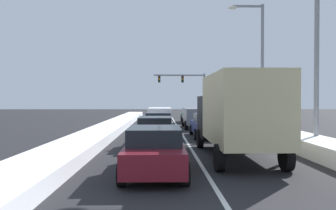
{
  "coord_description": "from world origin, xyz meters",
  "views": [
    {
      "loc": [
        -1.47,
        -4.4,
        2.39
      ],
      "look_at": [
        -0.76,
        27.92,
        1.86
      ],
      "focal_mm": 35.04,
      "sensor_mm": 36.0,
      "label": 1
    }
  ],
  "objects_px": {
    "traffic_light_gantry": "(188,85)",
    "roadside_sign_right": "(253,84)",
    "suv_white_center_lane_fourth": "(160,115)",
    "sedan_silver_center_lane_third": "(158,123)",
    "sedan_maroon_center_lane_nearest": "(155,150)",
    "street_lamp_right_mid": "(258,57)",
    "street_lamp_right_near": "(310,38)",
    "sedan_navy_right_lane_second": "(208,125)",
    "box_truck_right_lane_nearest": "(236,112)",
    "suv_gray_right_lane_third": "(196,116)",
    "sedan_charcoal_center_lane_second": "(155,131)",
    "sedan_green_right_lane_fourth": "(191,115)"
  },
  "relations": [
    {
      "from": "traffic_light_gantry",
      "to": "roadside_sign_right",
      "type": "bearing_deg",
      "value": -67.51
    },
    {
      "from": "suv_white_center_lane_fourth",
      "to": "sedan_silver_center_lane_third",
      "type": "bearing_deg",
      "value": -90.75
    },
    {
      "from": "sedan_maroon_center_lane_nearest",
      "to": "suv_white_center_lane_fourth",
      "type": "height_order",
      "value": "suv_white_center_lane_fourth"
    },
    {
      "from": "street_lamp_right_mid",
      "to": "roadside_sign_right",
      "type": "distance_m",
      "value": 10.64
    },
    {
      "from": "traffic_light_gantry",
      "to": "street_lamp_right_near",
      "type": "distance_m",
      "value": 32.67
    },
    {
      "from": "sedan_navy_right_lane_second",
      "to": "box_truck_right_lane_nearest",
      "type": "bearing_deg",
      "value": -89.29
    },
    {
      "from": "suv_gray_right_lane_third",
      "to": "traffic_light_gantry",
      "type": "height_order",
      "value": "traffic_light_gantry"
    },
    {
      "from": "suv_gray_right_lane_third",
      "to": "street_lamp_right_mid",
      "type": "distance_m",
      "value": 7.04
    },
    {
      "from": "sedan_charcoal_center_lane_second",
      "to": "street_lamp_right_near",
      "type": "bearing_deg",
      "value": -11.93
    },
    {
      "from": "suv_gray_right_lane_third",
      "to": "sedan_charcoal_center_lane_second",
      "type": "distance_m",
      "value": 11.06
    },
    {
      "from": "traffic_light_gantry",
      "to": "sedan_navy_right_lane_second",
      "type": "bearing_deg",
      "value": -92.25
    },
    {
      "from": "sedan_navy_right_lane_second",
      "to": "sedan_maroon_center_lane_nearest",
      "type": "xyz_separation_m",
      "value": [
        -3.18,
        -10.23,
        0.0
      ]
    },
    {
      "from": "sedan_silver_center_lane_third",
      "to": "street_lamp_right_near",
      "type": "height_order",
      "value": "street_lamp_right_near"
    },
    {
      "from": "roadside_sign_right",
      "to": "suv_gray_right_lane_third",
      "type": "bearing_deg",
      "value": -134.75
    },
    {
      "from": "street_lamp_right_near",
      "to": "sedan_maroon_center_lane_nearest",
      "type": "bearing_deg",
      "value": -146.72
    },
    {
      "from": "sedan_charcoal_center_lane_second",
      "to": "roadside_sign_right",
      "type": "xyz_separation_m",
      "value": [
        9.99,
        17.36,
        3.25
      ]
    },
    {
      "from": "sedan_maroon_center_lane_nearest",
      "to": "traffic_light_gantry",
      "type": "distance_m",
      "value": 37.67
    },
    {
      "from": "sedan_charcoal_center_lane_second",
      "to": "roadside_sign_right",
      "type": "height_order",
      "value": "roadside_sign_right"
    },
    {
      "from": "suv_white_center_lane_fourth",
      "to": "street_lamp_right_near",
      "type": "xyz_separation_m",
      "value": [
        7.07,
        -13.51,
        4.24
      ]
    },
    {
      "from": "box_truck_right_lane_nearest",
      "to": "sedan_green_right_lane_fourth",
      "type": "height_order",
      "value": "box_truck_right_lane_nearest"
    },
    {
      "from": "sedan_green_right_lane_fourth",
      "to": "suv_white_center_lane_fourth",
      "type": "distance_m",
      "value": 6.23
    },
    {
      "from": "sedan_green_right_lane_fourth",
      "to": "street_lamp_right_mid",
      "type": "distance_m",
      "value": 11.89
    },
    {
      "from": "roadside_sign_right",
      "to": "suv_white_center_lane_fourth",
      "type": "bearing_deg",
      "value": -151.13
    },
    {
      "from": "sedan_green_right_lane_fourth",
      "to": "street_lamp_right_near",
      "type": "bearing_deg",
      "value": -78.53
    },
    {
      "from": "sedan_navy_right_lane_second",
      "to": "sedan_maroon_center_lane_nearest",
      "type": "bearing_deg",
      "value": -107.25
    },
    {
      "from": "box_truck_right_lane_nearest",
      "to": "roadside_sign_right",
      "type": "relative_size",
      "value": 1.31
    },
    {
      "from": "suv_white_center_lane_fourth",
      "to": "suv_gray_right_lane_third",
      "type": "bearing_deg",
      "value": -24.78
    },
    {
      "from": "sedan_navy_right_lane_second",
      "to": "sedan_charcoal_center_lane_second",
      "type": "distance_m",
      "value": 5.16
    },
    {
      "from": "traffic_light_gantry",
      "to": "suv_gray_right_lane_third",
      "type": "bearing_deg",
      "value": -93.05
    },
    {
      "from": "sedan_charcoal_center_lane_second",
      "to": "sedan_silver_center_lane_third",
      "type": "relative_size",
      "value": 1.0
    },
    {
      "from": "sedan_silver_center_lane_third",
      "to": "suv_white_center_lane_fourth",
      "type": "xyz_separation_m",
      "value": [
        0.08,
        6.42,
        0.25
      ]
    },
    {
      "from": "sedan_silver_center_lane_third",
      "to": "street_lamp_right_mid",
      "type": "xyz_separation_m",
      "value": [
        7.31,
        1.59,
        4.76
      ]
    },
    {
      "from": "sedan_charcoal_center_lane_second",
      "to": "street_lamp_right_mid",
      "type": "height_order",
      "value": "street_lamp_right_mid"
    },
    {
      "from": "suv_gray_right_lane_third",
      "to": "box_truck_right_lane_nearest",
      "type": "bearing_deg",
      "value": -89.51
    },
    {
      "from": "traffic_light_gantry",
      "to": "street_lamp_right_mid",
      "type": "relative_size",
      "value": 0.8
    },
    {
      "from": "traffic_light_gantry",
      "to": "street_lamp_right_mid",
      "type": "height_order",
      "value": "street_lamp_right_mid"
    },
    {
      "from": "sedan_silver_center_lane_third",
      "to": "street_lamp_right_near",
      "type": "xyz_separation_m",
      "value": [
        7.16,
        -7.09,
        4.5
      ]
    },
    {
      "from": "box_truck_right_lane_nearest",
      "to": "sedan_silver_center_lane_third",
      "type": "distance_m",
      "value": 9.73
    },
    {
      "from": "sedan_navy_right_lane_second",
      "to": "street_lamp_right_near",
      "type": "height_order",
      "value": "street_lamp_right_near"
    },
    {
      "from": "street_lamp_right_mid",
      "to": "traffic_light_gantry",
      "type": "bearing_deg",
      "value": 97.39
    },
    {
      "from": "sedan_maroon_center_lane_nearest",
      "to": "suv_white_center_lane_fourth",
      "type": "relative_size",
      "value": 0.92
    },
    {
      "from": "sedan_navy_right_lane_second",
      "to": "street_lamp_right_near",
      "type": "bearing_deg",
      "value": -54.03
    },
    {
      "from": "box_truck_right_lane_nearest",
      "to": "street_lamp_right_near",
      "type": "height_order",
      "value": "street_lamp_right_near"
    },
    {
      "from": "sedan_maroon_center_lane_nearest",
      "to": "street_lamp_right_near",
      "type": "xyz_separation_m",
      "value": [
        7.18,
        4.72,
        4.5
      ]
    },
    {
      "from": "box_truck_right_lane_nearest",
      "to": "street_lamp_right_mid",
      "type": "distance_m",
      "value": 12.0
    },
    {
      "from": "sedan_green_right_lane_fourth",
      "to": "sedan_maroon_center_lane_nearest",
      "type": "relative_size",
      "value": 1.0
    },
    {
      "from": "suv_gray_right_lane_third",
      "to": "roadside_sign_right",
      "type": "bearing_deg",
      "value": 45.25
    },
    {
      "from": "sedan_maroon_center_lane_nearest",
      "to": "roadside_sign_right",
      "type": "distance_m",
      "value": 25.8
    },
    {
      "from": "sedan_charcoal_center_lane_second",
      "to": "traffic_light_gantry",
      "type": "relative_size",
      "value": 0.6
    },
    {
      "from": "sedan_maroon_center_lane_nearest",
      "to": "sedan_green_right_lane_fourth",
      "type": "bearing_deg",
      "value": 81.87
    }
  ]
}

